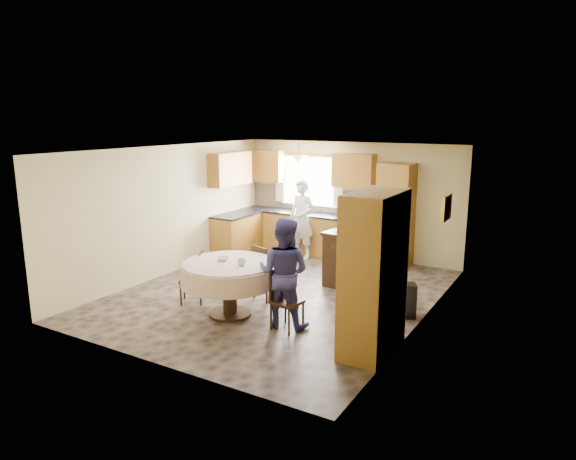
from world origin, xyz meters
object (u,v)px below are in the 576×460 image
(cupboard, at_px, (374,274))
(dining_table, at_px, (229,274))
(oven_tower, at_px, (395,215))
(chair_back, at_px, (265,270))
(sideboard, at_px, (359,264))
(person_dining, at_px, (284,273))
(person_sink, at_px, (302,219))
(chair_right, at_px, (283,296))
(chair_left, at_px, (196,275))

(cupboard, distance_m, dining_table, 2.39)
(oven_tower, distance_m, chair_back, 3.32)
(oven_tower, bearing_deg, sideboard, -90.57)
(person_dining, bearing_deg, person_sink, -74.71)
(chair_right, height_order, person_sink, person_sink)
(sideboard, distance_m, person_dining, 2.09)
(sideboard, height_order, person_sink, person_sink)
(oven_tower, height_order, person_dining, oven_tower)
(chair_back, bearing_deg, person_sink, -54.61)
(chair_left, bearing_deg, chair_back, 94.94)
(oven_tower, height_order, person_sink, oven_tower)
(chair_left, height_order, person_dining, person_dining)
(chair_back, xyz_separation_m, person_dining, (0.84, -0.79, 0.29))
(cupboard, relative_size, chair_left, 2.45)
(sideboard, relative_size, person_sink, 0.77)
(chair_left, height_order, chair_right, chair_right)
(sideboard, height_order, person_dining, person_dining)
(chair_left, bearing_deg, dining_table, 46.11)
(dining_table, bearing_deg, cupboard, -1.39)
(person_dining, bearing_deg, dining_table, -5.01)
(oven_tower, relative_size, dining_table, 1.42)
(oven_tower, height_order, chair_right, oven_tower)
(chair_right, bearing_deg, cupboard, -83.93)
(person_dining, bearing_deg, oven_tower, -104.87)
(sideboard, bearing_deg, chair_left, -128.20)
(chair_back, distance_m, person_dining, 1.19)
(sideboard, bearing_deg, chair_back, -124.32)
(chair_left, xyz_separation_m, person_sink, (0.18, 3.30, 0.38))
(chair_left, relative_size, person_sink, 0.50)
(dining_table, bearing_deg, person_dining, 4.55)
(cupboard, height_order, chair_right, cupboard)
(chair_left, distance_m, person_dining, 1.79)
(sideboard, bearing_deg, oven_tower, 98.44)
(cupboard, bearing_deg, oven_tower, 105.09)
(sideboard, distance_m, cupboard, 2.50)
(oven_tower, distance_m, chair_left, 4.33)
(cupboard, height_order, dining_table, cupboard)
(chair_back, xyz_separation_m, chair_right, (0.88, -0.86, -0.03))
(oven_tower, distance_m, person_sink, 1.99)
(dining_table, distance_m, chair_right, 0.98)
(person_dining, bearing_deg, chair_right, 104.72)
(person_dining, bearing_deg, chair_left, -12.80)
(cupboard, distance_m, person_dining, 1.45)
(oven_tower, relative_size, chair_left, 2.45)
(sideboard, distance_m, chair_back, 1.72)
(sideboard, xyz_separation_m, chair_left, (-2.09, -1.94, 0.01))
(oven_tower, height_order, sideboard, oven_tower)
(chair_back, bearing_deg, person_dining, 156.81)
(cupboard, xyz_separation_m, dining_table, (-2.36, 0.06, -0.39))
(chair_back, relative_size, person_dining, 0.58)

